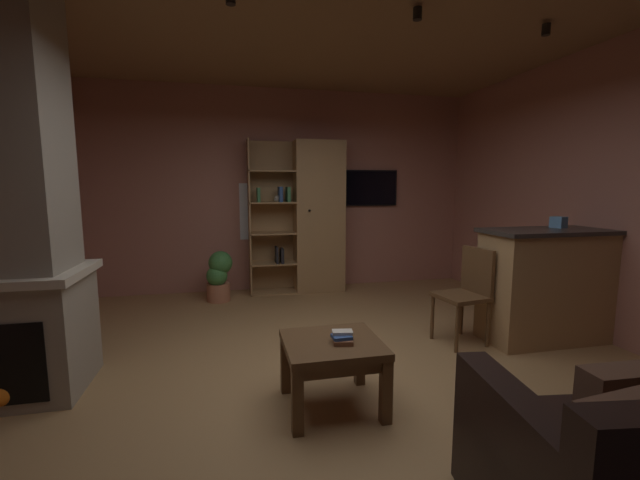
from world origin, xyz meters
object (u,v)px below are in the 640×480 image
object	(u,v)px
bookshelf_cabinet	(313,218)
potted_floor_plant	(219,275)
table_book_2	(342,332)
tissue_box	(558,222)
wall_mounted_tv	(367,188)
coffee_table	(332,354)
stone_fireplace	(10,215)
table_book_1	(342,337)
table_book_0	(343,342)
dining_chair	(468,289)
kitchen_bar_counter	(556,284)

from	to	relation	value
bookshelf_cabinet	potted_floor_plant	xyz separation A→B (m)	(-1.32, -0.29, -0.72)
table_book_2	potted_floor_plant	size ratio (longest dim) A/B	0.20
tissue_box	wall_mounted_tv	xyz separation A→B (m)	(-1.13, 2.50, 0.33)
coffee_table	tissue_box	bearing A→B (deg)	18.24
stone_fireplace	wall_mounted_tv	world-z (taller)	stone_fireplace
table_book_1	coffee_table	bearing A→B (deg)	135.45
tissue_box	table_book_1	bearing A→B (deg)	-160.37
table_book_1	wall_mounted_tv	distance (m)	3.77
table_book_1	tissue_box	bearing A→B (deg)	19.63
tissue_box	table_book_0	bearing A→B (deg)	-159.90
coffee_table	wall_mounted_tv	xyz separation A→B (m)	(1.39, 3.33, 1.10)
bookshelf_cabinet	dining_chair	bearing A→B (deg)	-65.04
table_book_2	dining_chair	world-z (taller)	dining_chair
tissue_box	potted_floor_plant	bearing A→B (deg)	149.08
table_book_2	wall_mounted_tv	world-z (taller)	wall_mounted_tv
bookshelf_cabinet	tissue_box	bearing A→B (deg)	-48.70
dining_chair	table_book_1	bearing A→B (deg)	-149.20
kitchen_bar_counter	tissue_box	distance (m)	0.61
potted_floor_plant	bookshelf_cabinet	bearing A→B (deg)	12.53
table_book_0	table_book_2	size ratio (longest dim) A/B	0.95
kitchen_bar_counter	table_book_0	distance (m)	2.53
coffee_table	table_book_1	xyz separation A→B (m)	(0.05, -0.05, 0.13)
table_book_2	potted_floor_plant	distance (m)	2.99
bookshelf_cabinet	table_book_1	bearing A→B (deg)	-98.17
dining_chair	potted_floor_plant	size ratio (longest dim) A/B	1.38
kitchen_bar_counter	dining_chair	distance (m)	0.90
table_book_1	dining_chair	xyz separation A→B (m)	(1.51, 0.90, 0.02)
stone_fireplace	kitchen_bar_counter	distance (m)	4.67
tissue_box	wall_mounted_tv	bearing A→B (deg)	114.37
kitchen_bar_counter	coffee_table	xyz separation A→B (m)	(-2.45, -0.73, -0.17)
kitchen_bar_counter	table_book_0	xyz separation A→B (m)	(-2.40, -0.80, -0.07)
tissue_box	bookshelf_cabinet	bearing A→B (deg)	131.30
table_book_2	bookshelf_cabinet	bearing A→B (deg)	81.99
tissue_box	table_book_0	distance (m)	2.71
dining_chair	table_book_2	bearing A→B (deg)	-149.78
bookshelf_cabinet	table_book_0	world-z (taller)	bookshelf_cabinet
coffee_table	potted_floor_plant	distance (m)	2.95
bookshelf_cabinet	kitchen_bar_counter	world-z (taller)	bookshelf_cabinet
stone_fireplace	bookshelf_cabinet	bearing A→B (deg)	42.39
potted_floor_plant	table_book_1	bearing A→B (deg)	-73.23
potted_floor_plant	kitchen_bar_counter	bearing A→B (deg)	-32.68
bookshelf_cabinet	dining_chair	xyz separation A→B (m)	(1.06, -2.27, -0.53)
kitchen_bar_counter	table_book_2	world-z (taller)	kitchen_bar_counter
coffee_table	wall_mounted_tv	distance (m)	3.78
wall_mounted_tv	potted_floor_plant	bearing A→B (deg)	-167.10
tissue_box	table_book_1	size ratio (longest dim) A/B	0.95
wall_mounted_tv	table_book_2	bearing A→B (deg)	-111.51
stone_fireplace	table_book_0	distance (m)	2.48
coffee_table	table_book_2	bearing A→B (deg)	-19.02
stone_fireplace	tissue_box	world-z (taller)	stone_fireplace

